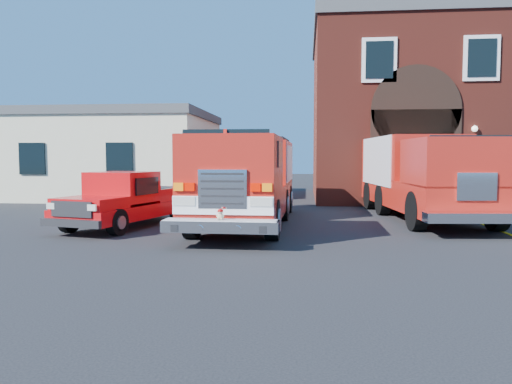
# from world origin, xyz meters

# --- Properties ---
(ground) EXTENTS (100.00, 100.00, 0.00)m
(ground) POSITION_xyz_m (0.00, 0.00, 0.00)
(ground) COLOR black
(ground) RESTS_ON ground
(parking_stripe_mid) EXTENTS (0.12, 3.00, 0.01)m
(parking_stripe_mid) POSITION_xyz_m (6.50, 4.00, 0.00)
(parking_stripe_mid) COLOR #DBC00B
(parking_stripe_mid) RESTS_ON ground
(parking_stripe_far) EXTENTS (0.12, 3.00, 0.01)m
(parking_stripe_far) POSITION_xyz_m (6.50, 7.00, 0.00)
(parking_stripe_far) COLOR #DBC00B
(parking_stripe_far) RESTS_ON ground
(fire_station) EXTENTS (15.20, 10.20, 8.45)m
(fire_station) POSITION_xyz_m (8.99, 13.98, 4.25)
(fire_station) COLOR maroon
(fire_station) RESTS_ON ground
(side_building) EXTENTS (10.20, 8.20, 4.35)m
(side_building) POSITION_xyz_m (-9.00, 13.00, 2.20)
(side_building) COLOR beige
(side_building) RESTS_ON ground
(fire_engine) EXTENTS (2.65, 8.92, 2.73)m
(fire_engine) POSITION_xyz_m (-0.70, 3.22, 1.42)
(fire_engine) COLOR black
(fire_engine) RESTS_ON ground
(pickup_truck) EXTENTS (2.95, 5.27, 1.63)m
(pickup_truck) POSITION_xyz_m (-4.21, 2.30, 0.77)
(pickup_truck) COLOR black
(pickup_truck) RESTS_ON ground
(secondary_truck) EXTENTS (3.40, 8.78, 2.78)m
(secondary_truck) POSITION_xyz_m (5.00, 5.20, 1.52)
(secondary_truck) COLOR black
(secondary_truck) RESTS_ON ground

